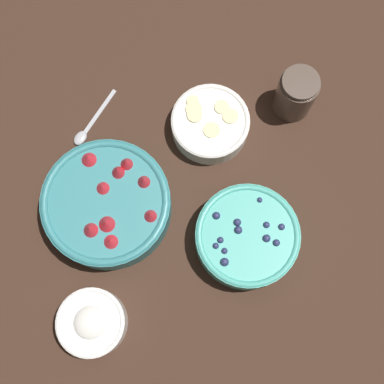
{
  "coord_description": "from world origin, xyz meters",
  "views": [
    {
      "loc": [
        -0.1,
        -0.2,
        1.0
      ],
      "look_at": [
        -0.02,
        0.02,
        0.05
      ],
      "focal_mm": 50.0,
      "sensor_mm": 36.0,
      "label": 1
    }
  ],
  "objects_px": {
    "bowl_blueberries": "(247,237)",
    "bowl_bananas": "(210,123)",
    "bowl_strawberries": "(107,204)",
    "bowl_cream": "(92,323)",
    "jar_chocolate": "(295,95)"
  },
  "relations": [
    {
      "from": "bowl_blueberries",
      "to": "bowl_bananas",
      "type": "distance_m",
      "value": 0.23
    },
    {
      "from": "bowl_blueberries",
      "to": "bowl_bananas",
      "type": "bearing_deg",
      "value": 86.26
    },
    {
      "from": "bowl_strawberries",
      "to": "bowl_cream",
      "type": "height_order",
      "value": "bowl_strawberries"
    },
    {
      "from": "bowl_strawberries",
      "to": "bowl_blueberries",
      "type": "height_order",
      "value": "bowl_strawberries"
    },
    {
      "from": "bowl_bananas",
      "to": "bowl_blueberries",
      "type": "bearing_deg",
      "value": -93.74
    },
    {
      "from": "bowl_strawberries",
      "to": "bowl_cream",
      "type": "relative_size",
      "value": 1.96
    },
    {
      "from": "bowl_strawberries",
      "to": "bowl_blueberries",
      "type": "bearing_deg",
      "value": -33.26
    },
    {
      "from": "bowl_cream",
      "to": "jar_chocolate",
      "type": "distance_m",
      "value": 0.57
    },
    {
      "from": "bowl_bananas",
      "to": "bowl_cream",
      "type": "distance_m",
      "value": 0.43
    },
    {
      "from": "bowl_blueberries",
      "to": "jar_chocolate",
      "type": "distance_m",
      "value": 0.29
    },
    {
      "from": "bowl_strawberries",
      "to": "bowl_blueberries",
      "type": "relative_size",
      "value": 1.26
    },
    {
      "from": "bowl_strawberries",
      "to": "jar_chocolate",
      "type": "bearing_deg",
      "value": 11.05
    },
    {
      "from": "bowl_strawberries",
      "to": "jar_chocolate",
      "type": "xyz_separation_m",
      "value": [
        0.41,
        0.08,
        0.01
      ]
    },
    {
      "from": "bowl_bananas",
      "to": "jar_chocolate",
      "type": "bearing_deg",
      "value": -2.69
    },
    {
      "from": "bowl_strawberries",
      "to": "jar_chocolate",
      "type": "height_order",
      "value": "jar_chocolate"
    }
  ]
}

